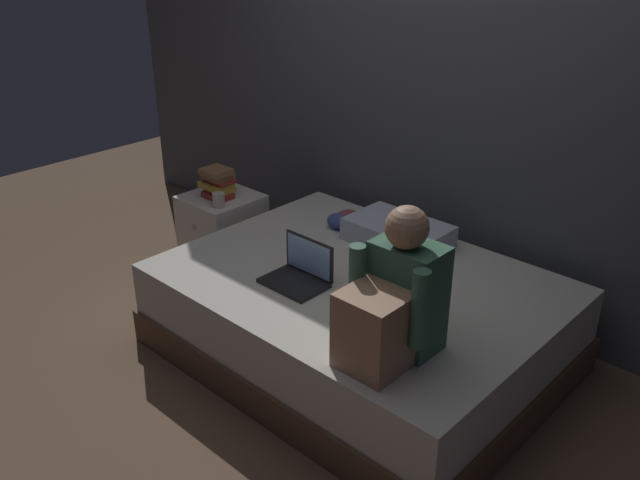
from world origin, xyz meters
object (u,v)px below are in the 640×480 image
bed (359,317)px  pillow (398,233)px  book_stack (218,182)px  mug (219,200)px  person_sitting (394,302)px  nightstand (223,233)px  clothes_pile (346,220)px  laptop (300,272)px

bed → pillow: 0.55m
book_stack → mug: 0.17m
person_sitting → book_stack: size_ratio=3.14×
nightstand → mug: (0.13, -0.12, 0.31)m
book_stack → clothes_pile: bearing=19.5°
pillow → mug: (-1.07, -0.42, 0.03)m
pillow → clothes_pile: bearing=-175.4°
laptop → bed: bearing=52.5°
nightstand → laptop: (1.11, -0.39, 0.27)m
person_sitting → laptop: bearing=166.3°
book_stack → clothes_pile: size_ratio=1.02×
book_stack → clothes_pile: book_stack is taller
book_stack → mug: book_stack is taller
pillow → book_stack: size_ratio=2.69×
bed → pillow: bearing=102.4°
person_sitting → laptop: person_sitting is taller
person_sitting → clothes_pile: size_ratio=3.21×
bed → person_sitting: bearing=-38.5°
person_sitting → laptop: (-0.72, 0.17, -0.20)m
mug → book_stack: bearing=141.8°
nightstand → laptop: size_ratio=1.65×
laptop → mug: (-0.98, 0.27, 0.04)m
pillow → clothes_pile: 0.37m
nightstand → mug: size_ratio=5.88×
bed → mug: 1.22m
clothes_pile → person_sitting: bearing=-40.2°
bed → person_sitting: (0.53, -0.42, 0.49)m
person_sitting → laptop: 0.76m
nightstand → pillow: size_ratio=0.94×
person_sitting → pillow: 1.09m
nightstand → book_stack: 0.37m
person_sitting → laptop: size_ratio=2.05×
person_sitting → clothes_pile: person_sitting is taller
person_sitting → clothes_pile: 1.32m
nightstand → clothes_pile: clothes_pile is taller
bed → nightstand: 1.31m
bed → person_sitting: size_ratio=3.05×
person_sitting → pillow: (-0.63, 0.87, -0.19)m
laptop → mug: laptop is taller
clothes_pile → pillow: bearing=4.6°
nightstand → person_sitting: person_sitting is taller
nightstand → bed: bearing=-6.5°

